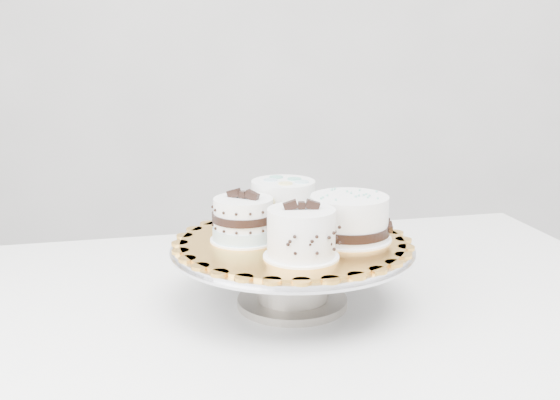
{
  "coord_description": "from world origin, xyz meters",
  "views": [
    {
      "loc": [
        -0.14,
        -0.73,
        1.17
      ],
      "look_at": [
        -0.08,
        0.28,
        0.92
      ],
      "focal_mm": 45.0,
      "sensor_mm": 36.0,
      "label": 1
    }
  ],
  "objects_px": {
    "cake_board": "(292,242)",
    "cake_swirl": "(301,235)",
    "cake_dots": "(283,203)",
    "cake_stand": "(292,263)",
    "cake_ribbon": "(350,219)",
    "cake_banded": "(243,221)",
    "table": "(270,351)"
  },
  "relations": [
    {
      "from": "table",
      "to": "cake_swirl",
      "type": "bearing_deg",
      "value": -68.67
    },
    {
      "from": "cake_stand",
      "to": "cake_swirl",
      "type": "distance_m",
      "value": 0.11
    },
    {
      "from": "cake_board",
      "to": "cake_dots",
      "type": "relative_size",
      "value": 2.66
    },
    {
      "from": "cake_stand",
      "to": "cake_ribbon",
      "type": "bearing_deg",
      "value": 1.49
    },
    {
      "from": "cake_dots",
      "to": "cake_ribbon",
      "type": "height_order",
      "value": "cake_dots"
    },
    {
      "from": "cake_swirl",
      "to": "cake_banded",
      "type": "xyz_separation_m",
      "value": [
        -0.08,
        0.08,
        -0.0
      ]
    },
    {
      "from": "cake_board",
      "to": "cake_ribbon",
      "type": "bearing_deg",
      "value": 1.49
    },
    {
      "from": "table",
      "to": "cake_stand",
      "type": "distance_m",
      "value": 0.14
    },
    {
      "from": "cake_ribbon",
      "to": "cake_banded",
      "type": "bearing_deg",
      "value": -177.67
    },
    {
      "from": "cake_board",
      "to": "cake_dots",
      "type": "bearing_deg",
      "value": 96.73
    },
    {
      "from": "cake_swirl",
      "to": "cake_banded",
      "type": "distance_m",
      "value": 0.12
    },
    {
      "from": "cake_dots",
      "to": "cake_ribbon",
      "type": "distance_m",
      "value": 0.12
    },
    {
      "from": "cake_board",
      "to": "cake_swirl",
      "type": "relative_size",
      "value": 3.17
    },
    {
      "from": "cake_dots",
      "to": "cake_ribbon",
      "type": "relative_size",
      "value": 0.93
    },
    {
      "from": "table",
      "to": "cake_ribbon",
      "type": "height_order",
      "value": "cake_ribbon"
    },
    {
      "from": "cake_banded",
      "to": "cake_dots",
      "type": "relative_size",
      "value": 0.96
    },
    {
      "from": "cake_banded",
      "to": "cake_board",
      "type": "bearing_deg",
      "value": 27.68
    },
    {
      "from": "cake_board",
      "to": "cake_swirl",
      "type": "bearing_deg",
      "value": -85.2
    },
    {
      "from": "cake_swirl",
      "to": "cake_banded",
      "type": "bearing_deg",
      "value": 133.42
    },
    {
      "from": "cake_ribbon",
      "to": "table",
      "type": "bearing_deg",
      "value": -170.18
    },
    {
      "from": "table",
      "to": "cake_dots",
      "type": "bearing_deg",
      "value": 64.73
    },
    {
      "from": "cake_stand",
      "to": "cake_dots",
      "type": "distance_m",
      "value": 0.11
    },
    {
      "from": "cake_ribbon",
      "to": "cake_stand",
      "type": "bearing_deg",
      "value": -175.46
    },
    {
      "from": "cake_stand",
      "to": "cake_board",
      "type": "xyz_separation_m",
      "value": [
        0.0,
        0.0,
        0.03
      ]
    },
    {
      "from": "table",
      "to": "cake_banded",
      "type": "distance_m",
      "value": 0.21
    },
    {
      "from": "cake_dots",
      "to": "cake_banded",
      "type": "bearing_deg",
      "value": -147.4
    },
    {
      "from": "table",
      "to": "cake_dots",
      "type": "xyz_separation_m",
      "value": [
        0.02,
        0.09,
        0.21
      ]
    },
    {
      "from": "cake_stand",
      "to": "cake_board",
      "type": "height_order",
      "value": "cake_board"
    },
    {
      "from": "cake_dots",
      "to": "cake_board",
      "type": "bearing_deg",
      "value": -100.34
    },
    {
      "from": "cake_banded",
      "to": "cake_dots",
      "type": "height_order",
      "value": "cake_banded"
    },
    {
      "from": "cake_board",
      "to": "cake_banded",
      "type": "height_order",
      "value": "cake_banded"
    },
    {
      "from": "cake_banded",
      "to": "cake_stand",
      "type": "bearing_deg",
      "value": 27.68
    }
  ]
}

